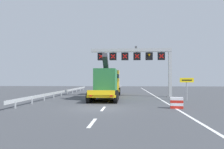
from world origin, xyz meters
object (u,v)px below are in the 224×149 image
object	(u,v)px
heavy_haul_truck_yellow	(108,82)
crash_barrier_striped	(177,103)
overhead_lane_gantry	(140,58)
exit_sign_yellow	(187,83)

from	to	relation	value
heavy_haul_truck_yellow	crash_barrier_striped	world-z (taller)	heavy_haul_truck_yellow
overhead_lane_gantry	exit_sign_yellow	xyz separation A→B (m)	(4.73, -5.35, -3.37)
exit_sign_yellow	crash_barrier_striped	distance (m)	7.16
overhead_lane_gantry	exit_sign_yellow	distance (m)	7.89
exit_sign_yellow	crash_barrier_striped	bearing A→B (deg)	-111.22
heavy_haul_truck_yellow	exit_sign_yellow	world-z (taller)	heavy_haul_truck_yellow
overhead_lane_gantry	crash_barrier_striped	world-z (taller)	overhead_lane_gantry
overhead_lane_gantry	crash_barrier_striped	distance (m)	13.01
heavy_haul_truck_yellow	overhead_lane_gantry	bearing A→B (deg)	14.26
crash_barrier_striped	overhead_lane_gantry	bearing A→B (deg)	100.43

